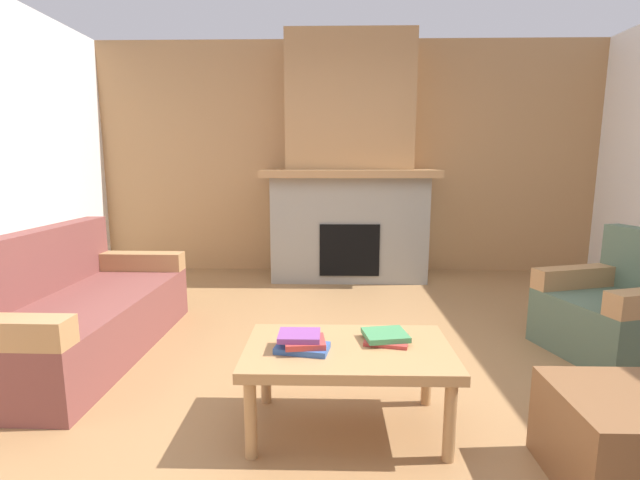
# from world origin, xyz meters

# --- Properties ---
(ground) EXTENTS (9.00, 9.00, 0.00)m
(ground) POSITION_xyz_m (0.00, 0.00, 0.00)
(ground) COLOR olive
(wall_back_wood_panel) EXTENTS (6.00, 0.12, 2.70)m
(wall_back_wood_panel) POSITION_xyz_m (0.00, 3.00, 1.35)
(wall_back_wood_panel) COLOR #A87A4C
(wall_back_wood_panel) RESTS_ON ground
(fireplace) EXTENTS (1.90, 0.82, 2.70)m
(fireplace) POSITION_xyz_m (0.00, 2.62, 1.16)
(fireplace) COLOR gray
(fireplace) RESTS_ON ground
(couch) EXTENTS (0.87, 1.81, 0.85)m
(couch) POSITION_xyz_m (-1.96, 0.40, 0.29)
(couch) COLOR brown
(couch) RESTS_ON ground
(armchair) EXTENTS (0.94, 0.94, 0.85)m
(armchair) POSITION_xyz_m (1.78, 0.48, 0.29)
(armchair) COLOR #4C604C
(armchair) RESTS_ON ground
(coffee_table) EXTENTS (1.00, 0.60, 0.43)m
(coffee_table) POSITION_xyz_m (-0.12, -0.46, 0.38)
(coffee_table) COLOR #A87A4C
(coffee_table) RESTS_ON ground
(ottoman) EXTENTS (0.52, 0.52, 0.40)m
(ottoman) POSITION_xyz_m (0.97, -0.85, 0.20)
(ottoman) COLOR brown
(ottoman) RESTS_ON ground
(book_stack_near_edge) EXTENTS (0.27, 0.19, 0.08)m
(book_stack_near_edge) POSITION_xyz_m (-0.34, -0.51, 0.47)
(book_stack_near_edge) COLOR #335699
(book_stack_near_edge) RESTS_ON coffee_table
(book_stack_center) EXTENTS (0.25, 0.22, 0.05)m
(book_stack_center) POSITION_xyz_m (0.07, -0.39, 0.45)
(book_stack_center) COLOR #B23833
(book_stack_center) RESTS_ON coffee_table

